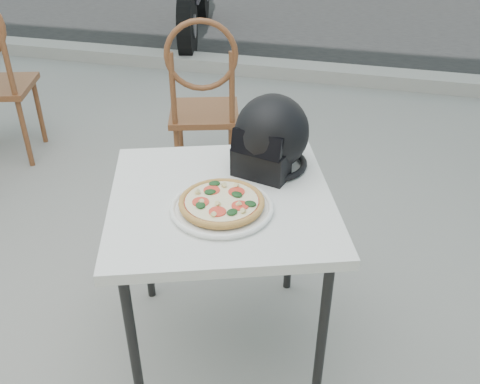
% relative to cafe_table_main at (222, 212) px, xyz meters
% --- Properties ---
extents(ground, '(80.00, 80.00, 0.00)m').
position_rel_cafe_table_main_xyz_m(ground, '(-0.53, 0.23, -0.67)').
color(ground, gray).
rests_on(ground, ground).
extents(curb, '(30.00, 0.25, 0.12)m').
position_rel_cafe_table_main_xyz_m(curb, '(-0.53, 3.23, -0.61)').
color(curb, gray).
rests_on(curb, ground).
extents(cafe_table_main, '(0.99, 0.99, 0.73)m').
position_rel_cafe_table_main_xyz_m(cafe_table_main, '(0.00, 0.00, 0.00)').
color(cafe_table_main, silver).
rests_on(cafe_table_main, ground).
extents(plate, '(0.38, 0.38, 0.02)m').
position_rel_cafe_table_main_xyz_m(plate, '(0.03, -0.08, 0.08)').
color(plate, white).
rests_on(plate, cafe_table_main).
extents(pizza, '(0.38, 0.38, 0.04)m').
position_rel_cafe_table_main_xyz_m(pizza, '(0.03, -0.08, 0.10)').
color(pizza, '#BD8A45').
rests_on(pizza, plate).
extents(helmet, '(0.34, 0.35, 0.28)m').
position_rel_cafe_table_main_xyz_m(helmet, '(0.12, 0.24, 0.19)').
color(helmet, black).
rests_on(helmet, cafe_table_main).
extents(cafe_chair_main, '(0.50, 0.50, 1.05)m').
position_rel_cafe_table_main_xyz_m(cafe_chair_main, '(-0.45, 1.20, -0.09)').
color(cafe_chair_main, brown).
rests_on(cafe_chair_main, ground).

